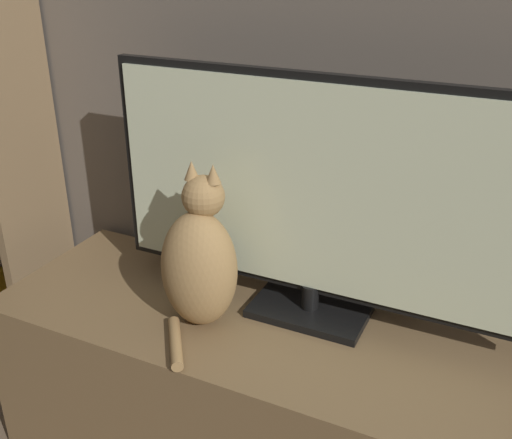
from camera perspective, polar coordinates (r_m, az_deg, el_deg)
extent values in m
cube|color=brown|center=(1.68, -0.35, -16.56)|extent=(1.34, 0.51, 0.50)
cube|color=black|center=(1.55, 5.12, -8.62)|extent=(0.29, 0.18, 0.02)
cylinder|color=black|center=(1.52, 5.18, -7.29)|extent=(0.04, 0.04, 0.06)
cube|color=black|center=(1.40, 5.74, 2.80)|extent=(1.06, 0.02, 0.54)
cube|color=beige|center=(1.39, 5.54, 2.60)|extent=(1.02, 0.01, 0.51)
ellipsoid|color=#997547|center=(1.45, -5.42, -4.73)|extent=(0.19, 0.17, 0.30)
ellipsoid|color=black|center=(1.50, -4.24, -4.17)|extent=(0.10, 0.06, 0.16)
sphere|color=#997547|center=(1.39, -5.05, 2.20)|extent=(0.10, 0.10, 0.10)
cone|color=#997547|center=(1.38, -6.15, 4.70)|extent=(0.04, 0.04, 0.04)
cone|color=#997547|center=(1.36, -4.11, 4.37)|extent=(0.04, 0.04, 0.04)
cylinder|color=#997547|center=(1.43, -7.67, -11.57)|extent=(0.13, 0.16, 0.03)
cube|color=brown|center=(1.97, -21.02, 4.05)|extent=(0.03, 0.28, 1.42)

